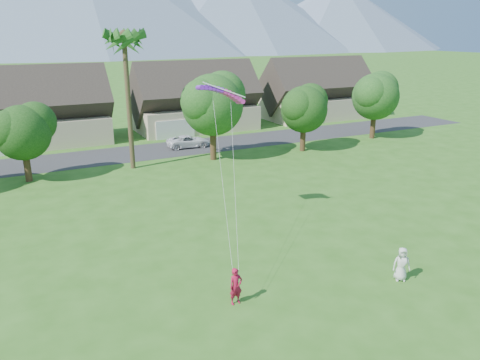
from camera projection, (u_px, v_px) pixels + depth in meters
ground at (342, 324)px, 20.50m from camera, size 500.00×500.00×0.00m
street at (139, 153)px, 49.49m from camera, size 90.00×7.00×0.01m
kite_flyer at (236, 286)px, 21.81m from camera, size 0.69×0.48×1.82m
watcher at (402, 264)px, 23.90m from camera, size 1.05×0.94×1.80m
parked_car at (188, 141)px, 51.67m from camera, size 4.89×2.51×1.32m
houses_row at (122, 108)px, 56.32m from camera, size 72.75×8.19×8.86m
tree_row at (141, 117)px, 42.34m from camera, size 62.27×6.67×8.45m
fan_palm at (124, 37)px, 40.37m from camera, size 3.00×3.00×13.80m
parafoil_kite at (222, 91)px, 28.71m from camera, size 3.10×1.22×0.50m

